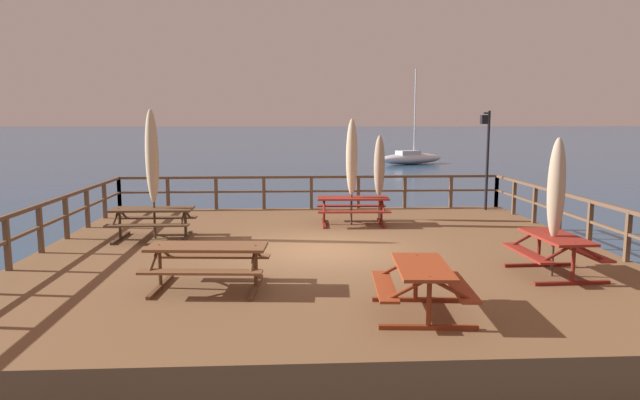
{
  "coord_description": "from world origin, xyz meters",
  "views": [
    {
      "loc": [
        -0.77,
        -12.74,
        3.66
      ],
      "look_at": [
        0.0,
        0.92,
        1.74
      ],
      "focal_mm": 32.25,
      "sensor_mm": 36.0,
      "label": 1
    }
  ],
  "objects_px": {
    "patio_umbrella_tall_back_right": "(152,157)",
    "sailboat_distant": "(411,158)",
    "patio_umbrella_short_front": "(556,189)",
    "picnic_table_front_left": "(152,217)",
    "lamp_post_hooked": "(486,145)",
    "picnic_table_mid_centre": "(556,247)",
    "picnic_table_back_right": "(207,257)",
    "patio_umbrella_tall_back_left": "(379,166)",
    "patio_umbrella_short_mid": "(352,158)",
    "picnic_table_back_left": "(422,279)",
    "picnic_table_mid_right": "(353,204)"
  },
  "relations": [
    {
      "from": "patio_umbrella_tall_back_right",
      "to": "sailboat_distant",
      "type": "bearing_deg",
      "value": 67.69
    },
    {
      "from": "patio_umbrella_short_front",
      "to": "picnic_table_front_left",
      "type": "bearing_deg",
      "value": 154.98
    },
    {
      "from": "patio_umbrella_short_front",
      "to": "lamp_post_hooked",
      "type": "bearing_deg",
      "value": 79.92
    },
    {
      "from": "picnic_table_mid_centre",
      "to": "picnic_table_back_right",
      "type": "xyz_separation_m",
      "value": [
        -6.43,
        -0.5,
        0.01
      ]
    },
    {
      "from": "patio_umbrella_tall_back_left",
      "to": "picnic_table_mid_centre",
      "type": "bearing_deg",
      "value": -69.47
    },
    {
      "from": "picnic_table_mid_centre",
      "to": "sailboat_distant",
      "type": "bearing_deg",
      "value": 82.03
    },
    {
      "from": "lamp_post_hooked",
      "to": "sailboat_distant",
      "type": "bearing_deg",
      "value": 82.47
    },
    {
      "from": "patio_umbrella_short_mid",
      "to": "lamp_post_hooked",
      "type": "xyz_separation_m",
      "value": [
        4.56,
        2.23,
        0.24
      ]
    },
    {
      "from": "picnic_table_front_left",
      "to": "patio_umbrella_tall_back_right",
      "type": "xyz_separation_m",
      "value": [
        0.04,
        0.05,
        1.46
      ]
    },
    {
      "from": "patio_umbrella_short_mid",
      "to": "patio_umbrella_tall_back_left",
      "type": "relative_size",
      "value": 1.19
    },
    {
      "from": "patio_umbrella_short_front",
      "to": "lamp_post_hooked",
      "type": "distance_m",
      "value": 7.92
    },
    {
      "from": "patio_umbrella_short_mid",
      "to": "patio_umbrella_tall_back_right",
      "type": "xyz_separation_m",
      "value": [
        -5.06,
        -1.64,
        0.15
      ]
    },
    {
      "from": "picnic_table_back_left",
      "to": "patio_umbrella_tall_back_right",
      "type": "height_order",
      "value": "patio_umbrella_tall_back_right"
    },
    {
      "from": "patio_umbrella_short_mid",
      "to": "patio_umbrella_short_front",
      "type": "distance_m",
      "value": 6.4
    },
    {
      "from": "picnic_table_mid_right",
      "to": "sailboat_distant",
      "type": "height_order",
      "value": "sailboat_distant"
    },
    {
      "from": "picnic_table_back_right",
      "to": "patio_umbrella_short_front",
      "type": "xyz_separation_m",
      "value": [
        6.35,
        0.44,
        1.09
      ]
    },
    {
      "from": "picnic_table_mid_right",
      "to": "picnic_table_back_left",
      "type": "xyz_separation_m",
      "value": [
        0.19,
        -7.58,
        -0.01
      ]
    },
    {
      "from": "picnic_table_back_right",
      "to": "patio_umbrella_tall_back_right",
      "type": "xyz_separation_m",
      "value": [
        -1.89,
        4.35,
        1.46
      ]
    },
    {
      "from": "patio_umbrella_short_mid",
      "to": "patio_umbrella_tall_back_right",
      "type": "distance_m",
      "value": 5.33
    },
    {
      "from": "picnic_table_mid_right",
      "to": "lamp_post_hooked",
      "type": "relative_size",
      "value": 0.63
    },
    {
      "from": "picnic_table_back_left",
      "to": "patio_umbrella_tall_back_right",
      "type": "bearing_deg",
      "value": 131.87
    },
    {
      "from": "lamp_post_hooked",
      "to": "sailboat_distant",
      "type": "relative_size",
      "value": 0.41
    },
    {
      "from": "picnic_table_mid_right",
      "to": "patio_umbrella_short_front",
      "type": "bearing_deg",
      "value": -60.69
    },
    {
      "from": "patio_umbrella_short_mid",
      "to": "lamp_post_hooked",
      "type": "relative_size",
      "value": 0.92
    },
    {
      "from": "picnic_table_back_right",
      "to": "lamp_post_hooked",
      "type": "bearing_deg",
      "value": 46.76
    },
    {
      "from": "picnic_table_mid_right",
      "to": "patio_umbrella_short_mid",
      "type": "distance_m",
      "value": 1.32
    },
    {
      "from": "picnic_table_mid_centre",
      "to": "sailboat_distant",
      "type": "distance_m",
      "value": 37.0
    },
    {
      "from": "picnic_table_mid_centre",
      "to": "lamp_post_hooked",
      "type": "xyz_separation_m",
      "value": [
        1.3,
        7.72,
        1.56
      ]
    },
    {
      "from": "lamp_post_hooked",
      "to": "patio_umbrella_short_mid",
      "type": "bearing_deg",
      "value": -153.95
    },
    {
      "from": "patio_umbrella_short_mid",
      "to": "sailboat_distant",
      "type": "bearing_deg",
      "value": 74.93
    },
    {
      "from": "patio_umbrella_short_front",
      "to": "patio_umbrella_tall_back_right",
      "type": "height_order",
      "value": "patio_umbrella_tall_back_right"
    },
    {
      "from": "picnic_table_back_right",
      "to": "picnic_table_mid_right",
      "type": "bearing_deg",
      "value": 61.92
    },
    {
      "from": "picnic_table_back_left",
      "to": "picnic_table_mid_centre",
      "type": "distance_m",
      "value": 3.66
    },
    {
      "from": "picnic_table_front_left",
      "to": "sailboat_distant",
      "type": "height_order",
      "value": "sailboat_distant"
    },
    {
      "from": "picnic_table_mid_centre",
      "to": "sailboat_distant",
      "type": "xyz_separation_m",
      "value": [
        5.13,
        36.63,
        -0.77
      ]
    },
    {
      "from": "patio_umbrella_short_mid",
      "to": "patio_umbrella_short_front",
      "type": "xyz_separation_m",
      "value": [
        3.18,
        -5.56,
        -0.22
      ]
    },
    {
      "from": "picnic_table_mid_right",
      "to": "picnic_table_mid_centre",
      "type": "distance_m",
      "value": 6.39
    },
    {
      "from": "picnic_table_mid_right",
      "to": "sailboat_distant",
      "type": "relative_size",
      "value": 0.26
    },
    {
      "from": "sailboat_distant",
      "to": "picnic_table_mid_centre",
      "type": "bearing_deg",
      "value": -97.97
    },
    {
      "from": "picnic_table_mid_centre",
      "to": "patio_umbrella_short_front",
      "type": "relative_size",
      "value": 0.66
    },
    {
      "from": "patio_umbrella_short_front",
      "to": "lamp_post_hooked",
      "type": "height_order",
      "value": "lamp_post_hooked"
    },
    {
      "from": "picnic_table_mid_centre",
      "to": "patio_umbrella_short_mid",
      "type": "xyz_separation_m",
      "value": [
        -3.26,
        5.49,
        1.33
      ]
    },
    {
      "from": "patio_umbrella_tall_back_left",
      "to": "patio_umbrella_tall_back_right",
      "type": "xyz_separation_m",
      "value": [
        -5.96,
        -2.44,
        0.45
      ]
    },
    {
      "from": "picnic_table_mid_centre",
      "to": "patio_umbrella_short_front",
      "type": "height_order",
      "value": "patio_umbrella_short_front"
    },
    {
      "from": "picnic_table_mid_right",
      "to": "patio_umbrella_short_front",
      "type": "height_order",
      "value": "patio_umbrella_short_front"
    },
    {
      "from": "patio_umbrella_tall_back_right",
      "to": "sailboat_distant",
      "type": "xyz_separation_m",
      "value": [
        13.45,
        32.78,
        -2.25
      ]
    },
    {
      "from": "patio_umbrella_tall_back_right",
      "to": "lamp_post_hooked",
      "type": "relative_size",
      "value": 0.99
    },
    {
      "from": "picnic_table_mid_right",
      "to": "picnic_table_back_right",
      "type": "relative_size",
      "value": 0.94
    },
    {
      "from": "lamp_post_hooked",
      "to": "sailboat_distant",
      "type": "xyz_separation_m",
      "value": [
        3.82,
        28.91,
        -2.34
      ]
    },
    {
      "from": "picnic_table_mid_centre",
      "to": "picnic_table_back_right",
      "type": "bearing_deg",
      "value": -175.55
    }
  ]
}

